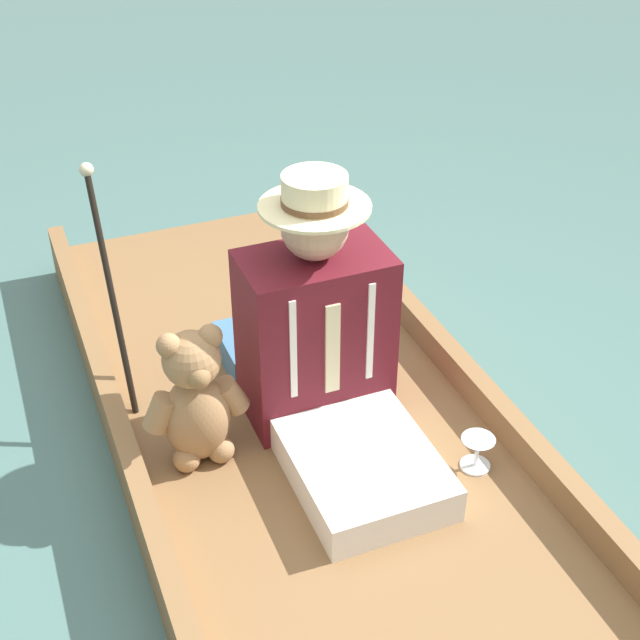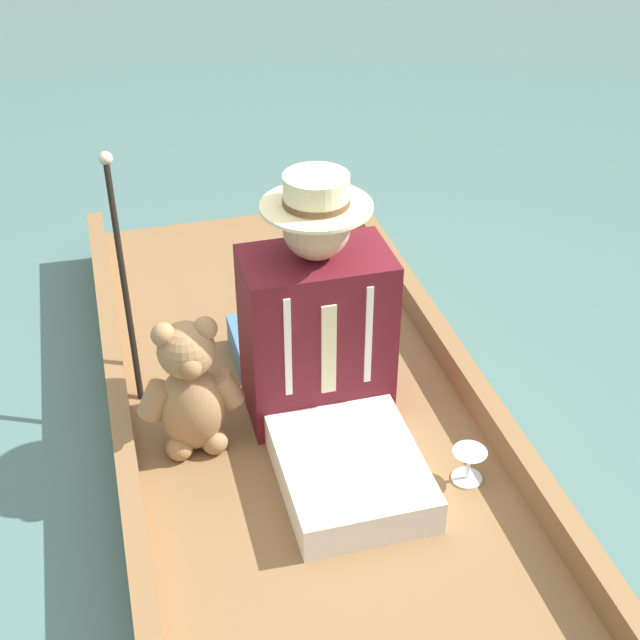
# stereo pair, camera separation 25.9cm
# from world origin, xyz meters

# --- Properties ---
(ground_plane) EXTENTS (16.00, 16.00, 0.00)m
(ground_plane) POSITION_xyz_m (0.00, 0.00, 0.00)
(ground_plane) COLOR #476B66
(punt_boat) EXTENTS (1.15, 3.00, 0.21)m
(punt_boat) POSITION_xyz_m (0.00, 0.00, 0.07)
(punt_boat) COLOR brown
(punt_boat) RESTS_ON ground_plane
(seat_cushion) EXTENTS (0.37, 0.26, 0.11)m
(seat_cushion) POSITION_xyz_m (-0.04, -0.45, 0.17)
(seat_cushion) COLOR teal
(seat_cushion) RESTS_ON punt_boat
(seated_person) EXTENTS (0.43, 0.76, 0.80)m
(seated_person) POSITION_xyz_m (-0.06, -0.08, 0.39)
(seated_person) COLOR white
(seated_person) RESTS_ON punt_boat
(teddy_bear) EXTENTS (0.32, 0.19, 0.45)m
(teddy_bear) POSITION_xyz_m (0.34, -0.07, 0.32)
(teddy_bear) COLOR #9E754C
(teddy_bear) RESTS_ON punt_boat
(wine_glass) EXTENTS (0.10, 0.10, 0.10)m
(wine_glass) POSITION_xyz_m (-0.39, 0.27, 0.19)
(wine_glass) COLOR silver
(wine_glass) RESTS_ON punt_boat
(walking_cane) EXTENTS (0.04, 0.34, 0.72)m
(walking_cane) POSITION_xyz_m (0.47, -0.53, 0.54)
(walking_cane) COLOR black
(walking_cane) RESTS_ON punt_boat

